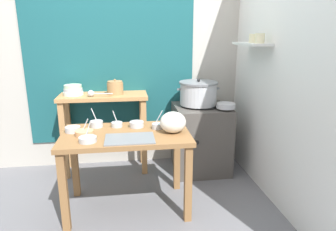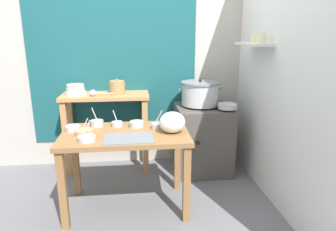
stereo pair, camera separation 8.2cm
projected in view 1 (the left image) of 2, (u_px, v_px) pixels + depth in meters
The scene contains 21 objects.
ground_plane at pixel (129, 207), 2.80m from camera, with size 9.00×9.00×0.00m, color slate.
wall_back at pixel (131, 55), 3.51m from camera, with size 4.40×0.12×2.60m.
wall_right at pixel (274, 61), 2.83m from camera, with size 0.30×3.20×2.60m.
prep_table at pixel (126, 145), 2.64m from camera, with size 1.10×0.66×0.72m.
back_shelf_table at pixel (104, 114), 3.38m from camera, with size 0.96×0.40×0.90m.
stove_block at pixel (201, 138), 3.48m from camera, with size 0.60×0.61×0.78m.
steamer_pot at pixel (198, 93), 3.35m from camera, with size 0.48×0.43×0.29m.
clay_pot at pixel (115, 88), 3.32m from camera, with size 0.18×0.18×0.17m.
bowl_stack_enamel at pixel (73, 90), 3.28m from camera, with size 0.21×0.21×0.11m.
ladle at pixel (92, 93), 3.20m from camera, with size 0.27×0.09×0.07m.
serving_tray at pixel (130, 139), 2.45m from camera, with size 0.40×0.28×0.01m, color slate.
plastic_bag at pixel (173, 122), 2.60m from camera, with size 0.23×0.20×0.19m, color silver.
wide_pan at pixel (226, 106), 3.21m from camera, with size 0.20×0.20×0.05m, color #B7BABF.
prep_bowl_0 at pixel (84, 133), 2.54m from camera, with size 0.15×0.15×0.14m.
prep_bowl_1 at pixel (117, 124), 2.77m from camera, with size 0.10×0.10×0.15m.
prep_bowl_2 at pixel (88, 139), 2.39m from camera, with size 0.14×0.14×0.17m.
prep_bowl_3 at pixel (172, 120), 2.87m from camera, with size 0.12×0.12×0.06m.
prep_bowl_4 at pixel (157, 126), 2.72m from camera, with size 0.10×0.10×0.17m.
prep_bowl_5 at pixel (73, 129), 2.63m from camera, with size 0.13×0.13×0.05m.
prep_bowl_6 at pixel (137, 124), 2.77m from camera, with size 0.13×0.13×0.05m.
prep_bowl_7 at pixel (97, 124), 2.77m from camera, with size 0.12×0.12×0.18m.
Camera 1 is at (0.01, -2.50, 1.56)m, focal length 32.27 mm.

